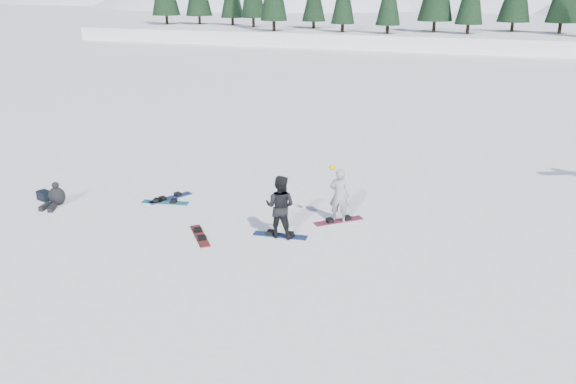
# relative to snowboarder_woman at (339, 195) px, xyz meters

# --- Properties ---
(ground) EXTENTS (420.00, 420.00, 0.00)m
(ground) POSITION_rel_snowboarder_woman_xyz_m (-1.82, -1.57, -0.82)
(ground) COLOR white
(ground) RESTS_ON ground
(alpine_backdrop) EXTENTS (412.50, 227.00, 53.20)m
(alpine_backdrop) POSITION_rel_snowboarder_woman_xyz_m (-13.54, 187.60, -14.80)
(alpine_backdrop) COLOR white
(alpine_backdrop) RESTS_ON ground
(snowboarder_woman) EXTENTS (0.61, 0.42, 1.76)m
(snowboarder_woman) POSITION_rel_snowboarder_woman_xyz_m (0.00, 0.00, 0.00)
(snowboarder_woman) COLOR #A1A1A6
(snowboarder_woman) RESTS_ON ground
(snowboarder_man) EXTENTS (0.86, 0.68, 1.75)m
(snowboarder_man) POSITION_rel_snowboarder_woman_xyz_m (-1.24, -1.54, 0.05)
(snowboarder_man) COLOR black
(snowboarder_man) RESTS_ON ground
(seated_rider) EXTENTS (0.65, 0.96, 0.76)m
(seated_rider) POSITION_rel_snowboarder_woman_xyz_m (-8.63, -1.78, -0.53)
(seated_rider) COLOR black
(seated_rider) RESTS_ON ground
(gear_bag) EXTENTS (0.52, 0.42, 0.30)m
(gear_bag) POSITION_rel_snowboarder_woman_xyz_m (-9.33, -1.54, -0.67)
(gear_bag) COLOR black
(gear_bag) RESTS_ON ground
(snowboard_woman) EXTENTS (1.31, 1.20, 0.03)m
(snowboard_woman) POSITION_rel_snowboarder_woman_xyz_m (0.00, 0.00, -0.81)
(snowboard_woman) COLOR #982141
(snowboard_woman) RESTS_ON ground
(snowboard_man) EXTENTS (1.52, 0.45, 0.03)m
(snowboard_man) POSITION_rel_snowboarder_woman_xyz_m (-1.24, -1.54, -0.81)
(snowboard_man) COLOR navy
(snowboard_man) RESTS_ON ground
(snowboard_loose_b) EXTENTS (1.18, 1.33, 0.03)m
(snowboard_loose_b) POSITION_rel_snowboarder_woman_xyz_m (-3.30, -2.32, -0.81)
(snowboard_loose_b) COLOR maroon
(snowboard_loose_b) RESTS_ON ground
(snowboard_loose_a) EXTENTS (0.95, 1.46, 0.03)m
(snowboard_loose_a) POSITION_rel_snowboarder_woman_xyz_m (-5.61, -0.04, -0.81)
(snowboard_loose_a) COLOR navy
(snowboard_loose_a) RESTS_ON ground
(snowboard_loose_c) EXTENTS (1.53, 0.59, 0.03)m
(snowboard_loose_c) POSITION_rel_snowboarder_woman_xyz_m (-5.55, -0.44, -0.81)
(snowboard_loose_c) COLOR teal
(snowboard_loose_c) RESTS_ON ground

